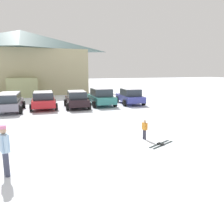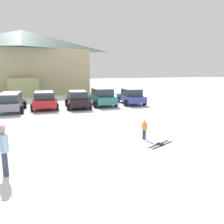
# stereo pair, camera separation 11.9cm
# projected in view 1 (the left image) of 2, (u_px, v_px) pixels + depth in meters

# --- Properties ---
(ground) EXTENTS (160.00, 160.00, 0.00)m
(ground) POSITION_uv_depth(u_px,v_px,m) (143.00, 181.00, 6.74)
(ground) COLOR white
(ski_lodge) EXTENTS (18.01, 10.11, 8.86)m
(ski_lodge) POSITION_uv_depth(u_px,v_px,m) (22.00, 62.00, 31.13)
(ski_lodge) COLOR tan
(ski_lodge) RESTS_ON ground
(parked_grey_wagon) EXTENTS (2.28, 4.49, 1.53)m
(parked_grey_wagon) POSITION_uv_depth(u_px,v_px,m) (9.00, 101.00, 17.88)
(parked_grey_wagon) COLOR gray
(parked_grey_wagon) RESTS_ON ground
(parked_red_sedan) EXTENTS (2.38, 4.34, 1.52)m
(parked_red_sedan) POSITION_uv_depth(u_px,v_px,m) (43.00, 100.00, 19.24)
(parked_red_sedan) COLOR red
(parked_red_sedan) RESTS_ON ground
(parked_black_sedan) EXTENTS (2.31, 4.16, 1.54)m
(parked_black_sedan) POSITION_uv_depth(u_px,v_px,m) (77.00, 99.00, 19.70)
(parked_black_sedan) COLOR black
(parked_black_sedan) RESTS_ON ground
(parked_teal_hatchback) EXTENTS (2.27, 4.29, 1.68)m
(parked_teal_hatchback) POSITION_uv_depth(u_px,v_px,m) (101.00, 97.00, 21.02)
(parked_teal_hatchback) COLOR #2D7A76
(parked_teal_hatchback) RESTS_ON ground
(parked_blue_hatchback) EXTENTS (2.42, 4.21, 1.57)m
(parked_blue_hatchback) POSITION_uv_depth(u_px,v_px,m) (130.00, 96.00, 21.86)
(parked_blue_hatchback) COLOR #373D95
(parked_blue_hatchback) RESTS_ON ground
(skier_adult_in_blue_parka) EXTENTS (0.35, 0.60, 1.67)m
(skier_adult_in_blue_parka) POSITION_uv_depth(u_px,v_px,m) (5.00, 148.00, 6.90)
(skier_adult_in_blue_parka) COLOR #363A4E
(skier_adult_in_blue_parka) RESTS_ON ground
(skier_child_in_orange_jacket) EXTENTS (0.21, 0.35, 0.99)m
(skier_child_in_orange_jacket) POSITION_uv_depth(u_px,v_px,m) (145.00, 128.00, 10.68)
(skier_child_in_orange_jacket) COLOR #373747
(skier_child_in_orange_jacket) RESTS_ON ground
(pair_of_skis) EXTENTS (1.49, 0.88, 0.08)m
(pair_of_skis) POSITION_uv_depth(u_px,v_px,m) (161.00, 144.00, 9.99)
(pair_of_skis) COLOR #212C2B
(pair_of_skis) RESTS_ON ground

